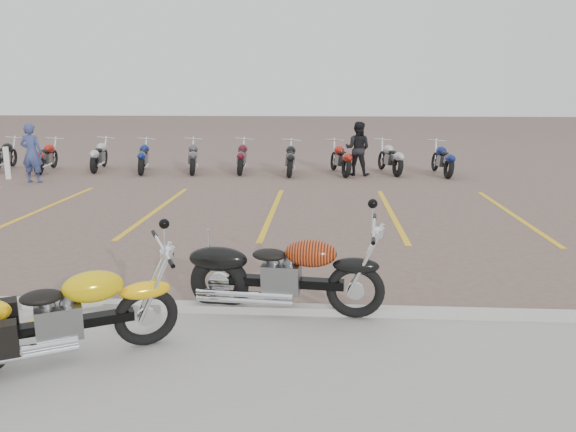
# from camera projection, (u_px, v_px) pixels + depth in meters

# --- Properties ---
(ground) EXTENTS (100.00, 100.00, 0.00)m
(ground) POSITION_uv_depth(u_px,v_px,m) (250.00, 264.00, 8.99)
(ground) COLOR #6D584D
(ground) RESTS_ON ground
(concrete_apron) EXTENTS (60.00, 5.00, 0.01)m
(concrete_apron) POSITION_uv_depth(u_px,v_px,m) (179.00, 431.00, 4.61)
(concrete_apron) COLOR #9E9B93
(concrete_apron) RESTS_ON ground
(curb) EXTENTS (60.00, 0.18, 0.12)m
(curb) POSITION_uv_depth(u_px,v_px,m) (229.00, 309.00, 7.03)
(curb) COLOR #ADAAA3
(curb) RESTS_ON ground
(parking_stripes) EXTENTS (38.00, 5.50, 0.01)m
(parking_stripes) POSITION_uv_depth(u_px,v_px,m) (273.00, 211.00, 12.89)
(parking_stripes) COLOR gold
(parking_stripes) RESTS_ON ground
(yellow_cruiser) EXTENTS (2.13, 1.22, 0.96)m
(yellow_cruiser) POSITION_uv_depth(u_px,v_px,m) (57.00, 318.00, 5.69)
(yellow_cruiser) COLOR black
(yellow_cruiser) RESTS_ON ground
(flame_cruiser) EXTENTS (2.43, 0.45, 1.00)m
(flame_cruiser) POSITION_uv_depth(u_px,v_px,m) (281.00, 276.00, 6.90)
(flame_cruiser) COLOR black
(flame_cruiser) RESTS_ON ground
(person_a) EXTENTS (0.65, 0.43, 1.77)m
(person_a) POSITION_uv_depth(u_px,v_px,m) (32.00, 153.00, 16.69)
(person_a) COLOR navy
(person_a) RESTS_ON ground
(person_b) EXTENTS (0.99, 0.87, 1.73)m
(person_b) POSITION_uv_depth(u_px,v_px,m) (358.00, 149.00, 18.09)
(person_b) COLOR black
(person_b) RESTS_ON ground
(bollard) EXTENTS (0.20, 0.20, 1.00)m
(bollard) POSITION_uv_depth(u_px,v_px,m) (7.00, 163.00, 17.41)
(bollard) COLOR silver
(bollard) RESTS_ON ground
(bg_bike_row) EXTENTS (15.79, 2.07, 1.10)m
(bg_bike_row) POSITION_uv_depth(u_px,v_px,m) (216.00, 156.00, 18.79)
(bg_bike_row) COLOR black
(bg_bike_row) RESTS_ON ground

